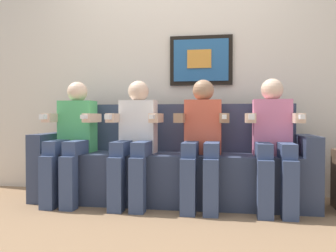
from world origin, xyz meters
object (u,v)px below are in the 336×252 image
Objects in this scene: couch at (171,168)px; person_leftmost at (72,136)px; person_rightmost at (273,138)px; person_left_center at (135,136)px; person_right_center at (202,137)px.

couch is 2.27× the size of person_leftmost.
person_leftmost and person_rightmost have the same top height.
person_leftmost is at bearing 180.00° from person_left_center.
person_leftmost is at bearing -169.25° from couch.
person_leftmost is 1.00× the size of person_rightmost.
couch is 2.27× the size of person_rightmost.
person_right_center is (0.59, 0.00, -0.00)m from person_left_center.
person_right_center is at bearing -29.57° from couch.
person_rightmost is at bearing -0.05° from person_right_center.
person_right_center and person_rightmost have the same top height.
person_leftmost is at bearing -179.98° from person_right_center.
person_right_center is 0.59m from person_rightmost.
person_left_center is (0.59, 0.00, 0.00)m from person_leftmost.
person_rightmost is at bearing -10.76° from couch.
person_left_center is 1.00× the size of person_right_center.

